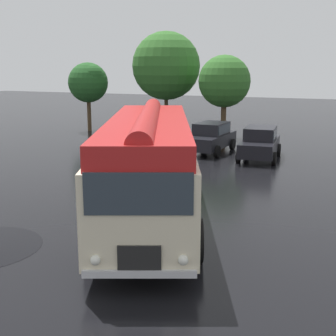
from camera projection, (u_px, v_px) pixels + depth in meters
name	position (u px, v px, depth m)	size (l,w,h in m)	color
ground_plane	(157.00, 221.00, 14.67)	(120.00, 120.00, 0.00)	black
vintage_bus	(149.00, 162.00, 14.25)	(6.24, 10.23, 3.49)	beige
car_near_left	(211.00, 137.00, 26.21)	(2.10, 4.27, 1.66)	black
car_mid_left	(260.00, 143.00, 24.30)	(2.26, 4.34, 1.66)	black
tree_far_left	(89.00, 82.00, 34.19)	(2.92, 2.92, 5.02)	#4C3823
tree_left_of_centre	(167.00, 65.00, 32.96)	(4.79, 4.79, 7.16)	#4C3823
tree_centre	(224.00, 80.00, 30.46)	(3.39, 3.39, 5.48)	#4C3823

